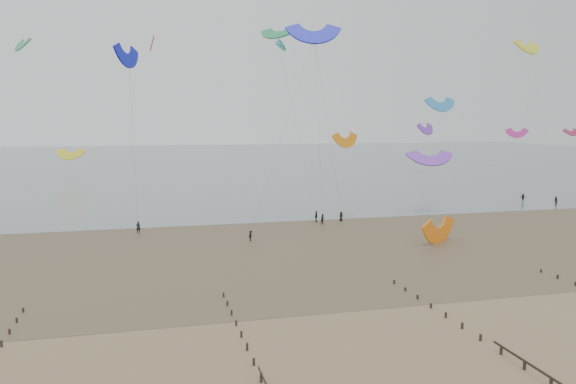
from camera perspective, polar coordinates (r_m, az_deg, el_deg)
The scene contains 6 objects.
ground at distance 48.89m, azimuth 12.43°, elevation -13.35°, with size 500.00×500.00×0.00m, color brown.
sea_and_shore at distance 78.89m, azimuth -1.57°, elevation -5.20°, with size 500.00×665.00×0.03m.
kitesurfer_lead at distance 88.41m, azimuth -14.97°, elevation -3.48°, with size 0.67×0.44×1.84m, color black.
kitesurfers at distance 100.50m, azimuth 8.54°, elevation -2.07°, with size 133.60×25.33×1.87m.
grounded_kite at distance 81.96m, azimuth 15.09°, elevation -4.99°, with size 7.03×3.68×5.35m, color orange, non-canonical shape.
kites_airborne at distance 130.43m, azimuth -8.44°, elevation 9.14°, with size 242.91×129.31×40.95m.
Camera 1 is at (-20.87, -40.76, 17.13)m, focal length 35.00 mm.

